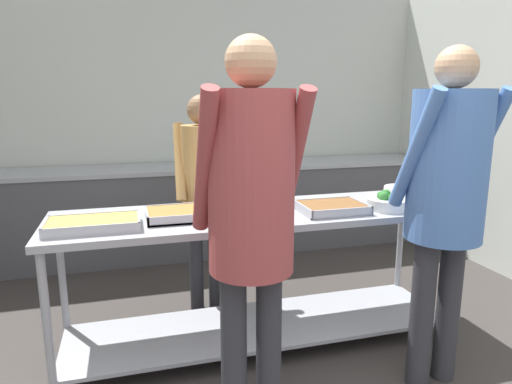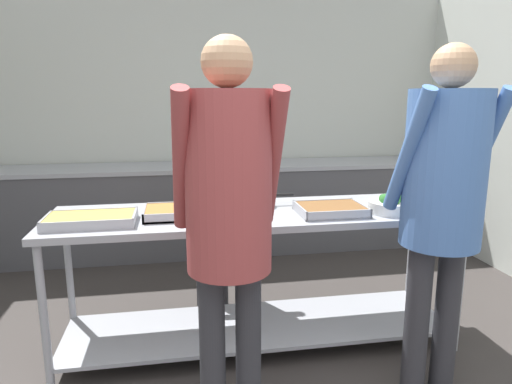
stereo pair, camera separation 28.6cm
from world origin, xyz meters
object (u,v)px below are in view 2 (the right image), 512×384
object	(u,v)px
serving_tray_roast	(331,210)
guest_serving_left	(229,204)
serving_tray_greens	(184,212)
cook_behind_counter	(210,179)
plate_stack	(411,195)
broccoli_bowl	(390,205)
sauce_pan	(255,200)
guest_serving_right	(443,189)
serving_tray_vegetables	(91,220)
water_bottle	(223,154)

from	to	relation	value
serving_tray_roast	guest_serving_left	size ratio (longest dim) A/B	0.22
serving_tray_greens	serving_tray_roast	bearing A→B (deg)	-6.65
cook_behind_counter	serving_tray_roast	bearing A→B (deg)	-47.21
plate_stack	cook_behind_counter	bearing A→B (deg)	160.40
serving_tray_roast	broccoli_bowl	distance (m)	0.36
broccoli_bowl	serving_tray_roast	bearing A→B (deg)	173.63
sauce_pan	broccoli_bowl	distance (m)	0.83
broccoli_bowl	guest_serving_right	bearing A→B (deg)	-85.62
guest_serving_left	cook_behind_counter	bearing A→B (deg)	89.04
serving_tray_vegetables	water_bottle	distance (m)	2.17
serving_tray_vegetables	water_bottle	xyz separation A→B (m)	(0.93, 1.95, 0.10)
sauce_pan	water_bottle	world-z (taller)	water_bottle
serving_tray_greens	serving_tray_vegetables	bearing A→B (deg)	-170.01
serving_tray_greens	cook_behind_counter	distance (m)	0.65
serving_tray_vegetables	serving_tray_roast	xyz separation A→B (m)	(1.37, -0.01, -0.00)
plate_stack	guest_serving_left	xyz separation A→B (m)	(-1.34, -0.91, 0.21)
guest_serving_right	cook_behind_counter	world-z (taller)	guest_serving_right
guest_serving_left	serving_tray_roast	bearing A→B (deg)	43.85
serving_tray_vegetables	broccoli_bowl	size ratio (longest dim) A/B	1.89
serving_tray_greens	sauce_pan	size ratio (longest dim) A/B	1.27
serving_tray_roast	plate_stack	xyz separation A→B (m)	(0.65, 0.25, 0.01)
serving_tray_roast	guest_serving_left	world-z (taller)	guest_serving_left
serving_tray_roast	guest_serving_right	distance (m)	0.68
serving_tray_greens	cook_behind_counter	world-z (taller)	cook_behind_counter
sauce_pan	serving_tray_greens	bearing A→B (deg)	-159.35
guest_serving_left	guest_serving_right	bearing A→B (deg)	7.68
serving_tray_roast	broccoli_bowl	size ratio (longest dim) A/B	1.54
sauce_pan	broccoli_bowl	world-z (taller)	broccoli_bowl
serving_tray_roast	water_bottle	world-z (taller)	water_bottle
plate_stack	guest_serving_left	bearing A→B (deg)	-145.90
sauce_pan	broccoli_bowl	size ratio (longest dim) A/B	1.44
sauce_pan	guest_serving_right	bearing A→B (deg)	-44.25
broccoli_bowl	serving_tray_greens	bearing A→B (deg)	173.43
serving_tray_vegetables	serving_tray_greens	size ratio (longest dim) A/B	1.03
water_bottle	broccoli_bowl	bearing A→B (deg)	-68.20
serving_tray_roast	broccoli_bowl	world-z (taller)	broccoli_bowl
sauce_pan	guest_serving_left	size ratio (longest dim) A/B	0.20
broccoli_bowl	water_bottle	xyz separation A→B (m)	(-0.80, 2.01, 0.08)
guest_serving_left	water_bottle	distance (m)	2.64
serving_tray_vegetables	cook_behind_counter	xyz separation A→B (m)	(0.71, 0.71, 0.08)
guest_serving_left	water_bottle	bearing A→B (deg)	84.72
serving_tray_greens	plate_stack	xyz separation A→B (m)	(1.52, 0.15, 0.01)
cook_behind_counter	broccoli_bowl	bearing A→B (deg)	-36.53
cook_behind_counter	guest_serving_left	bearing A→B (deg)	-90.96
plate_stack	cook_behind_counter	world-z (taller)	cook_behind_counter
plate_stack	guest_serving_left	world-z (taller)	guest_serving_left
guest_serving_right	plate_stack	bearing A→B (deg)	71.23
plate_stack	guest_serving_right	xyz separation A→B (m)	(-0.26, -0.76, 0.21)
serving_tray_vegetables	guest_serving_right	xyz separation A→B (m)	(1.77, -0.53, 0.22)
guest_serving_right	water_bottle	distance (m)	2.62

